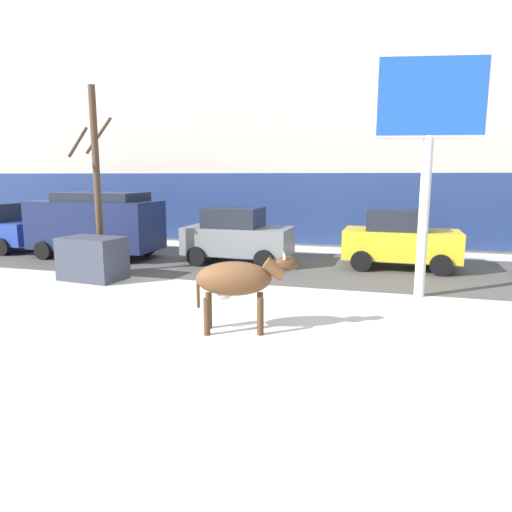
# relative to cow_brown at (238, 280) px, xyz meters

# --- Properties ---
(ground_plane) EXTENTS (120.00, 120.00, 0.00)m
(ground_plane) POSITION_rel_cow_brown_xyz_m (-0.35, -1.27, -0.99)
(ground_plane) COLOR silver
(road_strip) EXTENTS (60.00, 5.60, 0.01)m
(road_strip) POSITION_rel_cow_brown_xyz_m (-0.35, 6.54, -0.99)
(road_strip) COLOR #514F4C
(road_strip) RESTS_ON ground
(building_facade) EXTENTS (44.00, 6.10, 13.00)m
(building_facade) POSITION_rel_cow_brown_xyz_m (-0.35, 13.32, 5.49)
(building_facade) COLOR beige
(building_facade) RESTS_ON ground
(cow_brown) EXTENTS (1.93, 0.97, 1.54)m
(cow_brown) POSITION_rel_cow_brown_xyz_m (0.00, 0.00, 0.00)
(cow_brown) COLOR brown
(cow_brown) RESTS_ON ground
(billboard) EXTENTS (2.51, 0.68, 5.56)m
(billboard) POSITION_rel_cow_brown_xyz_m (3.44, 3.61, 3.32)
(billboard) COLOR silver
(billboard) RESTS_ON ground
(car_navy_van) EXTENTS (4.63, 2.17, 2.32)m
(car_navy_van) POSITION_rel_cow_brown_xyz_m (-7.35, 6.26, 0.25)
(car_navy_van) COLOR #19234C
(car_navy_van) RESTS_ON ground
(car_grey_hatchback) EXTENTS (3.52, 1.96, 1.86)m
(car_grey_hatchback) POSITION_rel_cow_brown_xyz_m (-2.15, 6.52, -0.07)
(car_grey_hatchback) COLOR slate
(car_grey_hatchback) RESTS_ON ground
(car_yellow_hatchback) EXTENTS (3.52, 1.96, 1.86)m
(car_yellow_hatchback) POSITION_rel_cow_brown_xyz_m (3.03, 7.12, -0.07)
(car_yellow_hatchback) COLOR gold
(car_yellow_hatchback) RESTS_ON ground
(bare_tree_left_lot) EXTENTS (0.93, 1.14, 5.43)m
(bare_tree_left_lot) POSITION_rel_cow_brown_xyz_m (-5.63, 3.95, 1.83)
(bare_tree_left_lot) COLOR #4C3828
(bare_tree_left_lot) RESTS_ON ground
(dumpster) EXTENTS (1.81, 1.28, 1.20)m
(dumpster) POSITION_rel_cow_brown_xyz_m (-5.31, 3.10, -0.39)
(dumpster) COLOR #383D4C
(dumpster) RESTS_ON ground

